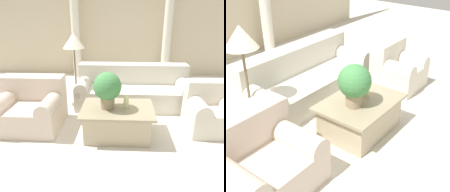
# 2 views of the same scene
# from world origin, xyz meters

# --- Properties ---
(ground_plane) EXTENTS (16.00, 16.00, 0.00)m
(ground_plane) POSITION_xyz_m (0.00, 0.00, 0.00)
(ground_plane) COLOR silver
(wall_back) EXTENTS (10.00, 0.06, 3.20)m
(wall_back) POSITION_xyz_m (0.00, 3.27, 1.60)
(wall_back) COLOR beige
(wall_back) RESTS_ON ground_plane
(sofa_long) EXTENTS (2.38, 0.97, 0.84)m
(sofa_long) POSITION_xyz_m (0.35, 0.80, 0.34)
(sofa_long) COLOR beige
(sofa_long) RESTS_ON ground_plane
(loveseat) EXTENTS (1.11, 0.97, 0.84)m
(loveseat) POSITION_xyz_m (-1.50, -0.25, 0.35)
(loveseat) COLOR beige
(loveseat) RESTS_ON ground_plane
(coffee_table) EXTENTS (1.16, 0.84, 0.49)m
(coffee_table) POSITION_xyz_m (0.05, -0.52, 0.25)
(coffee_table) COLOR tan
(coffee_table) RESTS_ON ground_plane
(potted_plant) EXTENTS (0.44, 0.44, 0.58)m
(potted_plant) POSITION_xyz_m (-0.11, -0.53, 0.82)
(potted_plant) COLOR #937F60
(potted_plant) RESTS_ON coffee_table
(pillar_candle) EXTENTS (0.08, 0.08, 0.20)m
(pillar_candle) POSITION_xyz_m (0.18, -0.53, 0.59)
(pillar_candle) COLOR beige
(pillar_candle) RESTS_ON coffee_table
(floor_lamp) EXTENTS (0.44, 0.44, 1.53)m
(floor_lamp) POSITION_xyz_m (-0.87, 0.68, 1.32)
(floor_lamp) COLOR brown
(floor_lamp) RESTS_ON ground_plane
(column_left) EXTENTS (0.34, 0.34, 2.53)m
(column_left) POSITION_xyz_m (-1.29, 2.91, 1.29)
(column_left) COLOR silver
(column_left) RESTS_ON ground_plane
(column_right) EXTENTS (0.34, 0.34, 2.53)m
(column_right) POSITION_xyz_m (1.39, 2.91, 1.29)
(column_right) COLOR silver
(column_right) RESTS_ON ground_plane
(armchair) EXTENTS (0.81, 0.77, 0.81)m
(armchair) POSITION_xyz_m (1.64, -0.24, 0.34)
(armchair) COLOR beige
(armchair) RESTS_ON ground_plane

